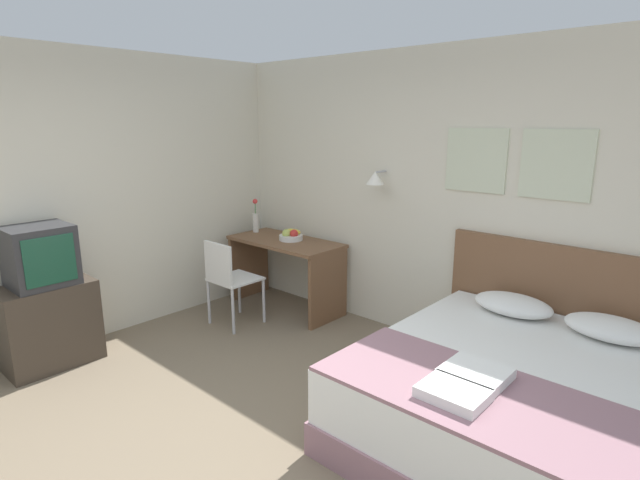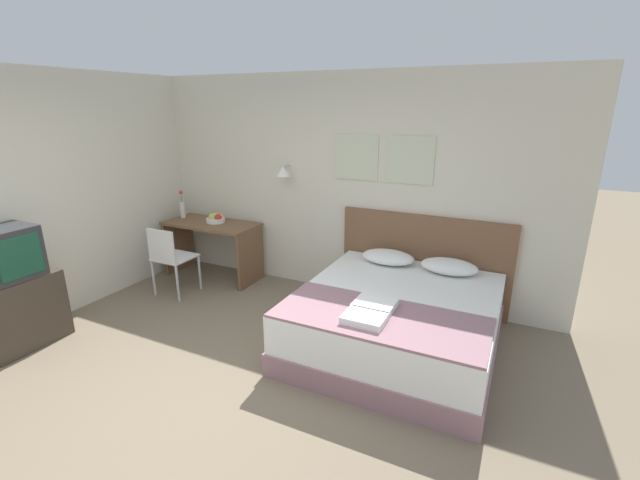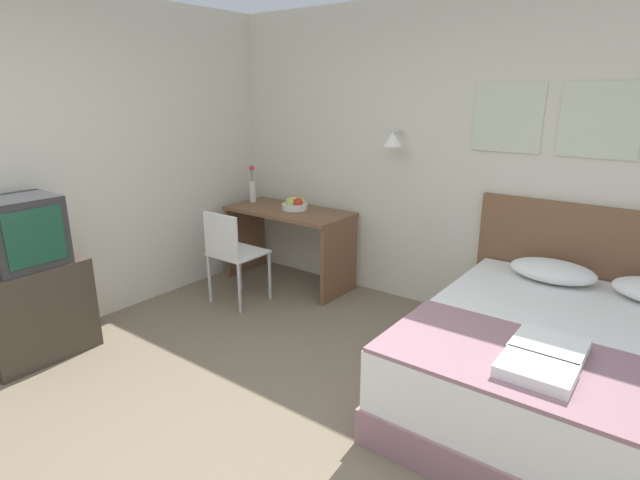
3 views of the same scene
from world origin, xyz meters
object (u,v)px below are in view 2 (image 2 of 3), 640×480
headboard (423,262)px  tv_stand (20,312)px  desk (212,239)px  flower_vase (182,207)px  throw_blanket (379,318)px  folded_towel_mid_bed (364,318)px  desk_chair (169,255)px  bed (397,321)px  television (6,254)px  pillow_right (449,266)px  folded_towel_near_foot (375,305)px  fruit_bowl (216,219)px  pillow_left (388,257)px

headboard → tv_stand: bearing=-142.4°
desk → flower_vase: flower_vase is taller
headboard → throw_blanket: 1.58m
folded_towel_mid_bed → desk: size_ratio=0.27×
desk → desk_chair: 0.73m
flower_vase → bed: bearing=-12.5°
tv_stand → headboard: bearing=37.6°
throw_blanket → television: bearing=-163.5°
headboard → flower_vase: (-3.32, -0.27, 0.36)m
pillow_right → folded_towel_near_foot: bearing=-109.8°
throw_blanket → folded_towel_near_foot: bearing=122.0°
desk_chair → throw_blanket: bearing=-10.5°
folded_towel_near_foot → desk_chair: size_ratio=0.39×
bed → tv_stand: (-3.33, -1.55, 0.07)m
fruit_bowl → tv_stand: size_ratio=0.35×
throw_blanket → desk_chair: bearing=169.5°
tv_stand → bed: bearing=25.0°
bed → pillow_right: bearing=65.7°
desk → throw_blanket: bearing=-24.3°
fruit_bowl → television: (-0.58, -2.28, 0.13)m
television → desk_chair: bearing=72.8°
bed → television: size_ratio=3.97×
tv_stand → desk: bearing=76.4°
throw_blanket → tv_stand: tv_stand is taller
headboard → pillow_left: size_ratio=3.29×
bed → headboard: size_ratio=1.01×
folded_towel_mid_bed → television: (-3.24, -0.85, 0.32)m
pillow_right → pillow_left: bearing=180.0°
headboard → flower_vase: size_ratio=5.04×
fruit_bowl → tv_stand: (-0.59, -2.28, -0.46)m
folded_towel_mid_bed → desk: 3.04m
flower_vase → throw_blanket: bearing=-21.4°
desk → flower_vase: size_ratio=3.31×
headboard → desk: headboard is taller
bed → pillow_left: (-0.33, 0.74, 0.36)m
headboard → fruit_bowl: (-2.74, -0.28, 0.27)m
tv_stand → throw_blanket: bearing=16.5°
tv_stand → television: (0.00, -0.00, 0.60)m
throw_blanket → flower_vase: (-3.32, 1.30, 0.33)m
folded_towel_mid_bed → headboard: bearing=87.3°
bed → headboard: bearing=90.0°
pillow_right → folded_towel_near_foot: (-0.42, -1.17, -0.02)m
folded_towel_mid_bed → desk_chair: desk_chair is taller
throw_blanket → flower_vase: flower_vase is taller
pillow_left → flower_vase: bearing=-180.0°
tv_stand → desk_chair: bearing=72.7°
throw_blanket → flower_vase: 3.58m
folded_towel_near_foot → headboard: bearing=86.6°
pillow_left → desk_chair: desk_chair is taller
pillow_right → desk_chair: bearing=-166.3°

